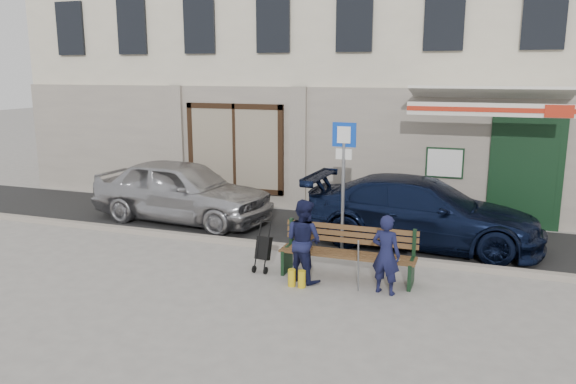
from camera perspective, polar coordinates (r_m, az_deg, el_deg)
The scene contains 11 objects.
ground at distance 10.08m, azimuth -0.26°, elevation -8.72°, with size 80.00×80.00×0.00m, color #9E9991.
asphalt_lane at distance 12.89m, azimuth 4.41°, elevation -4.03°, with size 60.00×3.20×0.01m, color #282828.
curb at distance 11.40m, azimuth 2.30°, elevation -5.89°, with size 60.00×0.18×0.12m, color #9E9384.
building at distance 17.66m, azimuth 9.45°, elevation 16.51°, with size 20.00×8.27×10.00m.
car_silver at distance 13.84m, azimuth -10.73°, elevation 0.17°, with size 1.81×4.49×1.53m, color #AEADB2.
car_navy at distance 12.08m, azimuth 13.41°, elevation -1.97°, with size 1.99×4.89×1.42m, color black.
parking_sign at distance 11.26m, azimuth 5.66°, elevation 2.65°, with size 0.48×0.08×2.61m.
bench at distance 9.97m, azimuth 5.78°, elevation -6.23°, with size 2.40×1.17×0.98m.
man at distance 9.34m, azimuth 9.92°, elevation -6.28°, with size 0.49×0.32×1.34m, color #141738.
woman at distance 9.75m, azimuth 1.60°, elevation -4.93°, with size 0.71×0.55×1.45m, color #151839.
stroller at distance 10.33m, azimuth -2.53°, elevation -5.82°, with size 0.29×0.40×0.91m.
Camera 1 is at (3.18, -8.86, 3.60)m, focal length 35.00 mm.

